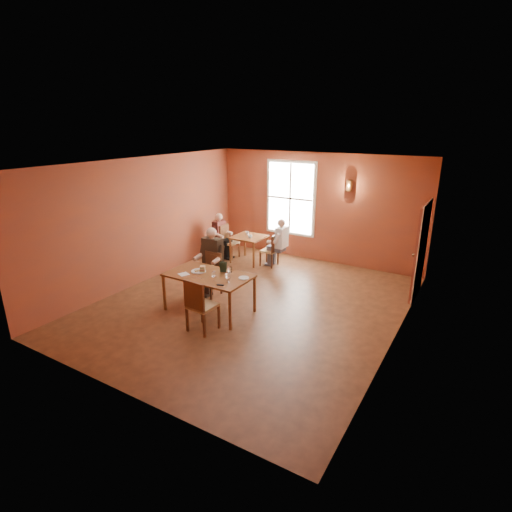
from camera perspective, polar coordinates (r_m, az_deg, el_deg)
The scene contains 30 objects.
ground at distance 8.73m, azimuth -0.68°, elevation -6.90°, with size 6.00×7.00×0.01m, color brown.
wall_back at distance 11.25m, azimuth 8.71°, elevation 6.80°, with size 6.00×0.04×3.00m, color brown.
wall_front at distance 5.70m, azimuth -19.54°, elevation -5.93°, with size 6.00×0.04×3.00m, color brown.
wall_left at distance 10.05m, azimuth -15.52°, elevation 4.93°, with size 0.04×7.00×3.00m, color brown.
wall_right at distance 7.17m, azimuth 20.17°, elevation -0.96°, with size 0.04×7.00×3.00m, color brown.
ceiling at distance 7.92m, azimuth -0.76°, elevation 13.09°, with size 6.00×7.00×0.04m, color white.
window at distance 11.48m, azimuth 4.94°, elevation 8.21°, with size 1.36×0.10×1.96m, color white.
door at distance 9.49m, azimuth 22.30°, elevation 0.57°, with size 0.12×1.04×2.10m, color maroon.
wall_sconce at distance 10.73m, azimuth 13.19°, elevation 9.77°, with size 0.16×0.16×0.28m, color brown.
main_table at distance 8.34m, azimuth -6.71°, elevation -5.25°, with size 1.74×0.98×0.81m, color brown, non-canonical shape.
chair_diner_main at distance 9.06m, azimuth -6.76°, elevation -2.68°, with size 0.43×0.43×0.98m, color #552A1A, non-canonical shape.
diner_main at distance 8.96m, azimuth -6.93°, elevation -1.31°, with size 0.58×0.58×1.46m, color black, non-canonical shape.
chair_empty at distance 7.57m, azimuth -7.67°, elevation -6.90°, with size 0.46×0.46×1.05m, color brown, non-canonical shape.
plate_food at distance 8.36m, azimuth -8.21°, elevation -2.09°, with size 0.31×0.31×0.04m, color silver.
sandwich at distance 8.30m, azimuth -7.64°, elevation -1.94°, with size 0.10×0.09×0.12m, color tan.
goblet_a at distance 7.99m, azimuth -3.72°, elevation -2.23°, with size 0.09×0.09×0.22m, color white, non-canonical shape.
goblet_b at distance 7.73m, azimuth -4.04°, elevation -3.00°, with size 0.09×0.09×0.21m, color white, non-canonical shape.
goblet_c at distance 7.83m, azimuth -6.02°, elevation -2.83°, with size 0.08×0.08×0.20m, color white, non-canonical shape.
menu_stand at distance 8.24m, azimuth -4.70°, elevation -1.59°, with size 0.13×0.07×0.22m, color black.
knife at distance 8.03m, azimuth -8.45°, elevation -3.12°, with size 0.22×0.02×0.00m, color silver.
napkin at distance 8.27m, azimuth -10.27°, elevation -2.57°, with size 0.19×0.19×0.01m, color silver.
side_plate at distance 7.93m, azimuth -1.76°, elevation -3.15°, with size 0.21×0.21×0.02m, color white.
sunglasses at distance 7.63m, azimuth -5.12°, elevation -4.14°, with size 0.14×0.04×0.02m, color black.
second_table at distance 11.22m, azimuth -0.99°, elevation 1.01°, with size 0.83×0.83×0.74m, color brown, non-canonical shape.
chair_diner_white at distance 10.88m, azimuth 1.92°, elevation 0.89°, with size 0.40×0.40×0.90m, color #482315, non-canonical shape.
diner_white at distance 10.81m, azimuth 2.07°, elevation 1.83°, with size 0.51×0.51×1.28m, color white, non-canonical shape.
chair_diner_maroon at distance 11.53m, azimuth -3.74°, elevation 2.04°, with size 0.43×0.43×0.96m, color #462914, non-canonical shape.
diner_maroon at distance 11.50m, azimuth -3.88°, elevation 2.76°, with size 0.50×0.50×1.25m, color #52171E, non-canonical shape.
cup_a at distance 10.93m, azimuth -0.85°, elevation 2.79°, with size 0.11×0.11×0.09m, color white.
cup_b at distance 11.29m, azimuth -1.24°, elevation 3.29°, with size 0.09×0.09×0.09m, color white.
Camera 1 is at (4.13, -6.71, 3.77)m, focal length 28.00 mm.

